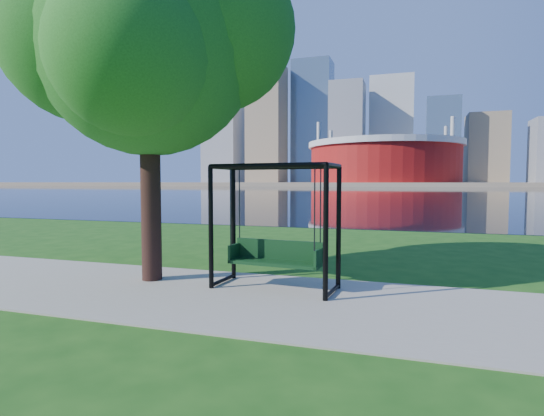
% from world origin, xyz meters
% --- Properties ---
extents(ground, '(900.00, 900.00, 0.00)m').
position_xyz_m(ground, '(0.00, 0.00, 0.00)').
color(ground, '#1E5114').
rests_on(ground, ground).
extents(path, '(120.00, 4.00, 0.03)m').
position_xyz_m(path, '(0.00, -0.50, 0.01)').
color(path, '#9E937F').
rests_on(path, ground).
extents(river, '(900.00, 180.00, 0.02)m').
position_xyz_m(river, '(0.00, 102.00, 0.01)').
color(river, black).
rests_on(river, ground).
extents(far_bank, '(900.00, 228.00, 2.00)m').
position_xyz_m(far_bank, '(0.00, 306.00, 1.00)').
color(far_bank, '#937F60').
rests_on(far_bank, ground).
extents(stadium, '(83.00, 83.00, 32.00)m').
position_xyz_m(stadium, '(-10.00, 235.00, 14.23)').
color(stadium, maroon).
rests_on(stadium, far_bank).
extents(skyline, '(392.00, 66.00, 96.50)m').
position_xyz_m(skyline, '(-4.27, 319.39, 35.89)').
color(skyline, gray).
rests_on(skyline, far_bank).
extents(swing, '(2.61, 1.30, 2.59)m').
position_xyz_m(swing, '(0.06, 0.35, 1.25)').
color(swing, black).
rests_on(swing, ground).
extents(park_tree, '(6.20, 5.60, 7.70)m').
position_xyz_m(park_tree, '(-2.86, 0.28, 5.35)').
color(park_tree, black).
rests_on(park_tree, ground).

